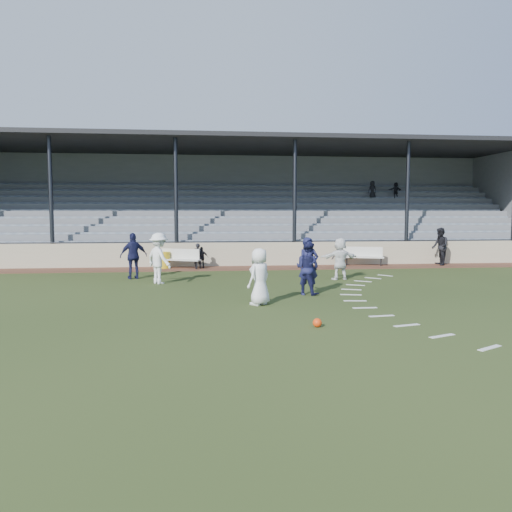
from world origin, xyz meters
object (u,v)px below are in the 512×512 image
at_px(bench_right, 363,254).
at_px(football, 317,323).
at_px(player_navy_lead, 309,266).
at_px(official, 440,246).
at_px(player_white_lead, 259,277).
at_px(bench_left, 180,257).
at_px(trash_bin, 165,260).

relative_size(bench_right, football, 9.42).
distance_m(football, player_navy_lead, 4.80).
xyz_separation_m(bench_right, official, (3.96, -0.28, 0.40)).
bearing_deg(player_white_lead, bench_left, -118.02).
distance_m(trash_bin, player_navy_lead, 9.86).
xyz_separation_m(trash_bin, player_navy_lead, (5.27, -8.31, 0.53)).
bearing_deg(player_white_lead, bench_right, -166.21).
bearing_deg(player_white_lead, player_navy_lead, 178.66).
distance_m(bench_left, official, 13.18).
xyz_separation_m(bench_right, trash_bin, (-9.96, -0.17, -0.17)).
bearing_deg(player_navy_lead, official, 33.83).
relative_size(player_navy_lead, official, 0.98).
xyz_separation_m(player_white_lead, player_navy_lead, (1.83, 1.65, 0.11)).
distance_m(trash_bin, player_white_lead, 10.55).
relative_size(bench_left, trash_bin, 2.50).
distance_m(bench_left, player_white_lead, 10.12).
distance_m(bench_right, trash_bin, 9.97).
xyz_separation_m(bench_left, football, (3.72, -12.75, -0.48)).
height_order(bench_left, official, official).
bearing_deg(bench_left, official, 24.53).
height_order(bench_right, player_navy_lead, player_navy_lead).
relative_size(football, player_navy_lead, 0.11).
height_order(player_white_lead, player_navy_lead, player_navy_lead).
relative_size(trash_bin, official, 0.41).
height_order(bench_right, trash_bin, bench_right).
xyz_separation_m(player_white_lead, official, (10.48, 9.85, 0.15)).
relative_size(bench_right, player_navy_lead, 1.06).
relative_size(bench_left, bench_right, 0.99).
bearing_deg(bench_right, bench_left, -157.78).
bearing_deg(trash_bin, player_navy_lead, -57.59).
relative_size(trash_bin, player_white_lead, 0.47).
bearing_deg(player_navy_lead, football, -109.33).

